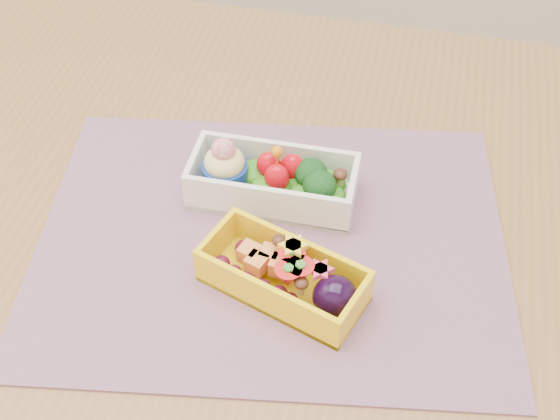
% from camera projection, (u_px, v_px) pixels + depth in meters
% --- Properties ---
extents(table, '(1.20, 0.80, 0.75)m').
position_uv_depth(table, '(298.00, 301.00, 0.79)').
color(table, brown).
rests_on(table, ground).
extents(placemat, '(0.50, 0.41, 0.00)m').
position_uv_depth(placemat, '(271.00, 240.00, 0.71)').
color(placemat, '#8A5F6B').
rests_on(placemat, table).
extents(bento_white, '(0.17, 0.07, 0.07)m').
position_uv_depth(bento_white, '(272.00, 180.00, 0.74)').
color(bento_white, white).
rests_on(bento_white, placemat).
extents(bento_yellow, '(0.16, 0.11, 0.05)m').
position_uv_depth(bento_yellow, '(286.00, 276.00, 0.65)').
color(bento_yellow, yellow).
rests_on(bento_yellow, placemat).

